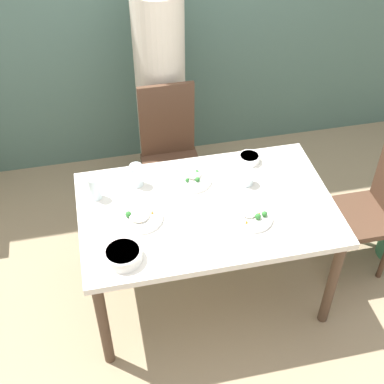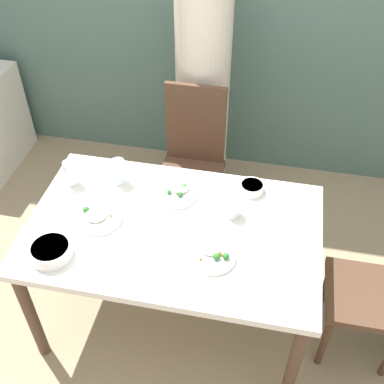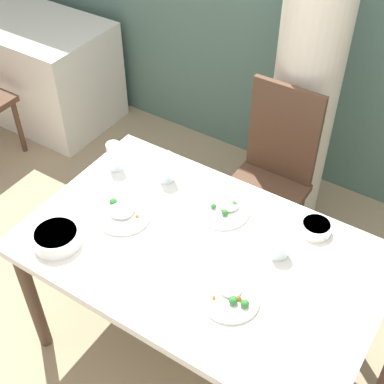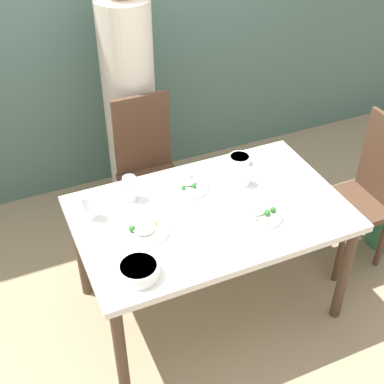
{
  "view_description": "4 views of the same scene",
  "coord_description": "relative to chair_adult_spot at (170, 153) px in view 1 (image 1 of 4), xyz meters",
  "views": [
    {
      "loc": [
        -0.54,
        -2.1,
        2.8
      ],
      "look_at": [
        -0.08,
        0.05,
        0.81
      ],
      "focal_mm": 50.0,
      "sensor_mm": 36.0,
      "label": 1
    },
    {
      "loc": [
        0.41,
        -1.56,
        2.44
      ],
      "look_at": [
        0.08,
        0.05,
        0.93
      ],
      "focal_mm": 45.0,
      "sensor_mm": 36.0,
      "label": 2
    },
    {
      "loc": [
        0.74,
        -1.21,
        2.35
      ],
      "look_at": [
        -0.08,
        0.05,
        0.96
      ],
      "focal_mm": 50.0,
      "sensor_mm": 36.0,
      "label": 3
    },
    {
      "loc": [
        -0.97,
        -1.96,
        2.54
      ],
      "look_at": [
        -0.14,
        -0.08,
        0.96
      ],
      "focal_mm": 50.0,
      "sensor_mm": 36.0,
      "label": 4
    }
  ],
  "objects": [
    {
      "name": "fork_steel",
      "position": [
        0.63,
        -0.55,
        0.22
      ],
      "size": [
        0.17,
        0.1,
        0.01
      ],
      "color": "silver",
      "rests_on": "dining_table"
    },
    {
      "name": "plate_rice_child",
      "position": [
        -0.31,
        -0.82,
        0.23
      ],
      "size": [
        0.23,
        0.23,
        0.05
      ],
      "color": "white",
      "rests_on": "dining_table"
    },
    {
      "name": "glass_water_short",
      "position": [
        0.34,
        -0.65,
        0.26
      ],
      "size": [
        0.08,
        0.08,
        0.1
      ],
      "color": "silver",
      "rests_on": "dining_table"
    },
    {
      "name": "glass_water_center",
      "position": [
        -0.53,
        -0.59,
        0.28
      ],
      "size": [
        0.07,
        0.07,
        0.14
      ],
      "color": "silver",
      "rests_on": "dining_table"
    },
    {
      "name": "bowl_rice_small",
      "position": [
        0.41,
        -0.46,
        0.24
      ],
      "size": [
        0.13,
        0.13,
        0.05
      ],
      "color": "white",
      "rests_on": "dining_table"
    },
    {
      "name": "ground_plane",
      "position": [
        0.07,
        -0.79,
        -0.52
      ],
      "size": [
        10.0,
        10.0,
        0.0
      ],
      "primitive_type": "plane",
      "color": "#998466"
    },
    {
      "name": "plate_rice_adult",
      "position": [
        0.03,
        -0.56,
        0.23
      ],
      "size": [
        0.24,
        0.24,
        0.05
      ],
      "color": "white",
      "rests_on": "dining_table"
    },
    {
      "name": "napkin_folded",
      "position": [
        -0.03,
        -0.82,
        0.22
      ],
      "size": [
        0.14,
        0.14,
        0.01
      ],
      "color": "white",
      "rests_on": "dining_table"
    },
    {
      "name": "chair_adult_spot",
      "position": [
        0.0,
        0.0,
        0.0
      ],
      "size": [
        0.4,
        0.4,
        0.99
      ],
      "color": "#4C3323",
      "rests_on": "ground_plane"
    },
    {
      "name": "plate_noodles",
      "position": [
        0.29,
        -0.94,
        0.23
      ],
      "size": [
        0.22,
        0.22,
        0.05
      ],
      "color": "white",
      "rests_on": "dining_table"
    },
    {
      "name": "person_adult",
      "position": [
        -0.0,
        0.33,
        0.29
      ],
      "size": [
        0.35,
        0.35,
        1.74
      ],
      "color": "beige",
      "rests_on": "ground_plane"
    },
    {
      "name": "dining_table",
      "position": [
        0.07,
        -0.79,
        0.13
      ],
      "size": [
        1.43,
        0.89,
        0.73
      ],
      "color": "silver",
      "rests_on": "ground_plane"
    },
    {
      "name": "chair_child_spot",
      "position": [
        1.13,
        -0.78,
        0.0
      ],
      "size": [
        0.4,
        0.4,
        0.99
      ],
      "rotation": [
        0.0,
        0.0,
        -1.57
      ],
      "color": "#4C3323",
      "rests_on": "ground_plane"
    },
    {
      "name": "bowl_curry",
      "position": [
        -0.44,
        -1.08,
        0.25
      ],
      "size": [
        0.19,
        0.19,
        0.06
      ],
      "color": "white",
      "rests_on": "dining_table"
    },
    {
      "name": "glass_water_tall",
      "position": [
        -0.29,
        -0.53,
        0.28
      ],
      "size": [
        0.07,
        0.07,
        0.14
      ],
      "color": "silver",
      "rests_on": "dining_table"
    }
  ]
}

